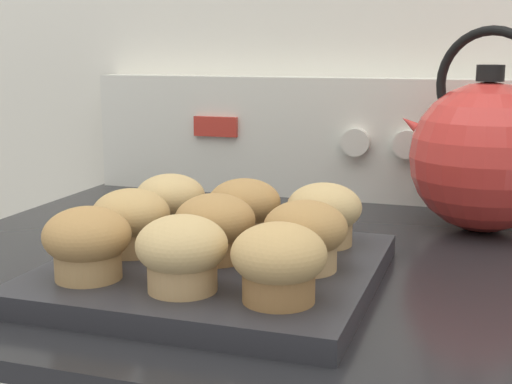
{
  "coord_description": "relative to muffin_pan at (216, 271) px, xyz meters",
  "views": [
    {
      "loc": [
        0.25,
        -0.39,
        1.15
      ],
      "look_at": [
        0.03,
        0.25,
        1.02
      ],
      "focal_mm": 50.0,
      "sensor_mm": 36.0,
      "label": 1
    }
  ],
  "objects": [
    {
      "name": "tea_kettle",
      "position": [
        0.24,
        0.3,
        0.09
      ],
      "size": [
        0.22,
        0.19,
        0.25
      ],
      "color": "red",
      "rests_on": "stove_range"
    },
    {
      "name": "muffin_r2_c0",
      "position": [
        -0.09,
        0.09,
        0.04
      ],
      "size": [
        0.08,
        0.08,
        0.07
      ],
      "color": "tan",
      "rests_on": "muffin_pan"
    },
    {
      "name": "muffin_r1_c2",
      "position": [
        0.09,
        0.0,
        0.04
      ],
      "size": [
        0.08,
        0.08,
        0.07
      ],
      "color": "tan",
      "rests_on": "muffin_pan"
    },
    {
      "name": "control_panel",
      "position": [
        0.01,
        0.44,
        0.08
      ],
      "size": [
        0.74,
        0.07,
        0.18
      ],
      "color": "silver",
      "rests_on": "stove_range"
    },
    {
      "name": "muffin_r1_c0",
      "position": [
        -0.09,
        -0.0,
        0.04
      ],
      "size": [
        0.08,
        0.08,
        0.07
      ],
      "color": "tan",
      "rests_on": "muffin_pan"
    },
    {
      "name": "muffin_r0_c2",
      "position": [
        0.09,
        -0.09,
        0.04
      ],
      "size": [
        0.08,
        0.08,
        0.07
      ],
      "color": "olive",
      "rests_on": "muffin_pan"
    },
    {
      "name": "muffin_r0_c1",
      "position": [
        0.0,
        -0.09,
        0.04
      ],
      "size": [
        0.08,
        0.08,
        0.07
      ],
      "color": "tan",
      "rests_on": "muffin_pan"
    },
    {
      "name": "muffin_r0_c0",
      "position": [
        -0.09,
        -0.09,
        0.04
      ],
      "size": [
        0.08,
        0.08,
        0.07
      ],
      "color": "tan",
      "rests_on": "muffin_pan"
    },
    {
      "name": "muffin_r2_c1",
      "position": [
        -0.0,
        0.09,
        0.04
      ],
      "size": [
        0.08,
        0.08,
        0.07
      ],
      "color": "tan",
      "rests_on": "muffin_pan"
    },
    {
      "name": "muffin_r2_c2",
      "position": [
        0.09,
        0.09,
        0.04
      ],
      "size": [
        0.08,
        0.08,
        0.07
      ],
      "color": "tan",
      "rests_on": "muffin_pan"
    },
    {
      "name": "wall_back",
      "position": [
        0.01,
        0.49,
        0.26
      ],
      "size": [
        8.0,
        0.05,
        2.4
      ],
      "color": "silver",
      "rests_on": "ground_plane"
    },
    {
      "name": "muffin_r1_c1",
      "position": [
        -0.0,
        0.0,
        0.04
      ],
      "size": [
        0.08,
        0.08,
        0.07
      ],
      "color": "olive",
      "rests_on": "muffin_pan"
    },
    {
      "name": "muffin_pan",
      "position": [
        0.0,
        0.0,
        0.0
      ],
      "size": [
        0.31,
        0.31,
        0.02
      ],
      "color": "#28282D",
      "rests_on": "stove_range"
    }
  ]
}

